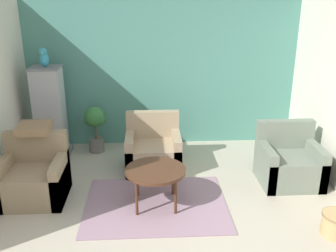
# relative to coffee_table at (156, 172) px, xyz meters

# --- Properties ---
(wall_back_accent) EXTENTS (4.69, 0.06, 2.53)m
(wall_back_accent) POSITION_rel_coffee_table_xyz_m (0.18, 2.16, 0.80)
(wall_back_accent) COLOR #4C897A
(wall_back_accent) RESTS_ON ground_plane
(area_rug) EXTENTS (1.80, 1.40, 0.01)m
(area_rug) POSITION_rel_coffee_table_xyz_m (0.00, -0.00, -0.45)
(area_rug) COLOR gray
(area_rug) RESTS_ON ground_plane
(coffee_table) EXTENTS (0.76, 0.76, 0.50)m
(coffee_table) POSITION_rel_coffee_table_xyz_m (0.00, 0.00, 0.00)
(coffee_table) COLOR #472819
(coffee_table) RESTS_ON ground_plane
(armchair_left) EXTENTS (0.82, 0.73, 0.84)m
(armchair_left) POSITION_rel_coffee_table_xyz_m (-1.58, 0.26, -0.18)
(armchair_left) COLOR #8E7A5B
(armchair_left) RESTS_ON ground_plane
(armchair_right) EXTENTS (0.82, 0.73, 0.84)m
(armchair_right) POSITION_rel_coffee_table_xyz_m (1.90, 0.52, -0.18)
(armchair_right) COLOR slate
(armchair_right) RESTS_ON ground_plane
(armchair_middle) EXTENTS (0.82, 0.73, 0.84)m
(armchair_middle) POSITION_rel_coffee_table_xyz_m (-0.01, 1.07, -0.18)
(armchair_middle) COLOR #9E896B
(armchair_middle) RESTS_ON ground_plane
(birdcage) EXTENTS (0.54, 0.54, 1.48)m
(birdcage) POSITION_rel_coffee_table_xyz_m (-1.66, 1.67, 0.26)
(birdcage) COLOR slate
(birdcage) RESTS_ON ground_plane
(parrot) EXTENTS (0.14, 0.25, 0.30)m
(parrot) POSITION_rel_coffee_table_xyz_m (-1.66, 1.67, 1.16)
(parrot) COLOR teal
(parrot) RESTS_ON birdcage
(potted_plant) EXTENTS (0.37, 0.34, 0.79)m
(potted_plant) POSITION_rel_coffee_table_xyz_m (-0.97, 1.78, 0.04)
(potted_plant) COLOR #66605B
(potted_plant) RESTS_ON ground_plane
(throw_pillow) EXTENTS (0.41, 0.41, 0.10)m
(throw_pillow) POSITION_rel_coffee_table_xyz_m (-1.58, 0.52, 0.43)
(throw_pillow) COLOR #846647
(throw_pillow) RESTS_ON armchair_left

